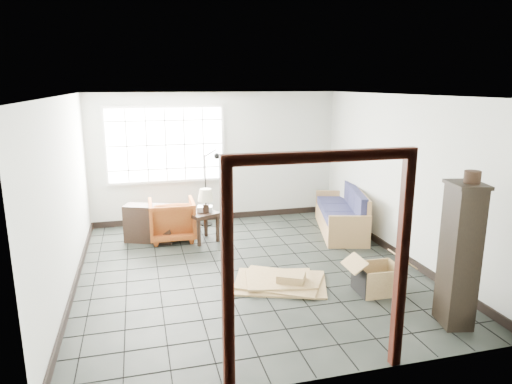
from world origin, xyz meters
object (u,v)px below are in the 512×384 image
object	(u,v)px
futon_sofa	(344,216)
armchair	(172,218)
tall_shelf	(460,254)
side_table	(202,217)

from	to	relation	value
futon_sofa	armchair	xyz separation A→B (m)	(-3.20, 0.36, 0.10)
futon_sofa	armchair	bearing A→B (deg)	-170.90
armchair	tall_shelf	distance (m)	4.89
futon_sofa	tall_shelf	world-z (taller)	tall_shelf
futon_sofa	armchair	distance (m)	3.22
armchair	side_table	bearing A→B (deg)	157.38
armchair	side_table	distance (m)	0.56
side_table	armchair	bearing A→B (deg)	156.21
futon_sofa	tall_shelf	distance (m)	3.56
armchair	side_table	world-z (taller)	armchair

